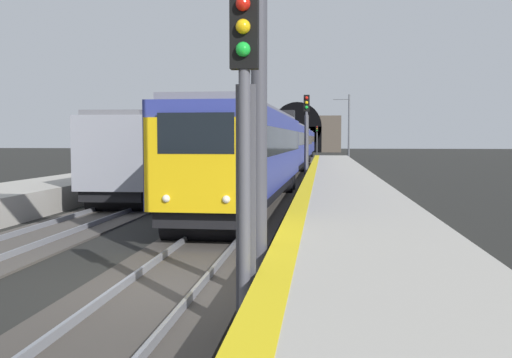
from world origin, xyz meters
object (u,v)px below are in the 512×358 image
at_px(train_adjacent_platform, 229,146).
at_px(railway_signal_far, 317,137).
at_px(train_main_approaching, 290,145).
at_px(railway_signal_mid, 306,130).
at_px(catenary_mast_near, 349,127).
at_px(railway_signal_near, 245,131).

distance_m(train_adjacent_platform, railway_signal_far, 51.57).
bearing_deg(train_adjacent_platform, train_main_approaching, -55.28).
bearing_deg(train_adjacent_platform, railway_signal_far, -8.81).
xyz_separation_m(railway_signal_mid, railway_signal_far, (62.55, 0.00, -0.33)).
height_order(railway_signal_far, catenary_mast_near, catenary_mast_near).
xyz_separation_m(train_main_approaching, railway_signal_mid, (-15.10, -1.88, 1.09)).
height_order(train_main_approaching, train_adjacent_platform, train_main_approaching).
xyz_separation_m(railway_signal_near, railway_signal_mid, (29.85, 0.00, 0.45)).
xyz_separation_m(train_main_approaching, railway_signal_far, (47.46, -1.88, 0.75)).
height_order(train_main_approaching, railway_signal_mid, railway_signal_mid).
distance_m(train_adjacent_platform, railway_signal_near, 41.89).
bearing_deg(train_adjacent_platform, catenary_mast_near, -27.01).
relative_size(railway_signal_mid, railway_signal_far, 1.12).
xyz_separation_m(railway_signal_near, catenary_mast_near, (64.06, -4.14, 1.26)).
distance_m(train_adjacent_platform, railway_signal_mid, 13.43).
relative_size(railway_signal_near, railway_signal_mid, 0.86).
relative_size(train_adjacent_platform, catenary_mast_near, 7.06).
xyz_separation_m(train_main_approaching, railway_signal_near, (-44.95, -1.88, 0.64)).
bearing_deg(catenary_mast_near, train_main_approaching, 162.53).
relative_size(train_main_approaching, train_adjacent_platform, 1.35).
bearing_deg(railway_signal_near, railway_signal_mid, -180.00).
distance_m(railway_signal_near, railway_signal_far, 92.41).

